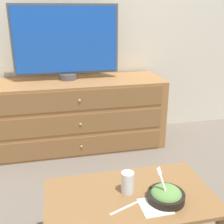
% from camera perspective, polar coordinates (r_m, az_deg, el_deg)
% --- Properties ---
extents(ground_plane, '(12.00, 12.00, 0.00)m').
position_cam_1_polar(ground_plane, '(3.16, -7.17, -4.08)').
color(ground_plane, '#70665B').
extents(wall_back, '(12.00, 0.05, 2.60)m').
position_cam_1_polar(wall_back, '(2.92, -8.38, 20.14)').
color(wall_back, silver).
rests_on(wall_back, ground_plane).
extents(dresser, '(1.65, 0.56, 0.66)m').
position_cam_1_polar(dresser, '(2.76, -7.07, -0.34)').
color(dresser, '#9E6B3D').
rests_on(dresser, ground_plane).
extents(tv, '(0.96, 0.17, 0.68)m').
position_cam_1_polar(tv, '(2.67, -9.31, 13.92)').
color(tv, '#515156').
rests_on(tv, dresser).
extents(coffee_table, '(0.86, 0.49, 0.40)m').
position_cam_1_polar(coffee_table, '(1.52, 3.60, -18.39)').
color(coffee_table, olive).
rests_on(coffee_table, ground_plane).
extents(takeout_bowl, '(0.18, 0.18, 0.18)m').
position_cam_1_polar(takeout_bowl, '(1.46, 10.91, -16.24)').
color(takeout_bowl, black).
rests_on(takeout_bowl, coffee_table).
extents(drink_cup, '(0.07, 0.07, 0.12)m').
position_cam_1_polar(drink_cup, '(1.48, 3.17, -14.34)').
color(drink_cup, beige).
rests_on(drink_cup, coffee_table).
extents(napkin, '(0.14, 0.14, 0.00)m').
position_cam_1_polar(napkin, '(1.43, 8.77, -18.40)').
color(napkin, white).
rests_on(napkin, coffee_table).
extents(knife, '(0.16, 0.07, 0.01)m').
position_cam_1_polar(knife, '(1.40, 2.53, -18.94)').
color(knife, white).
rests_on(knife, coffee_table).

